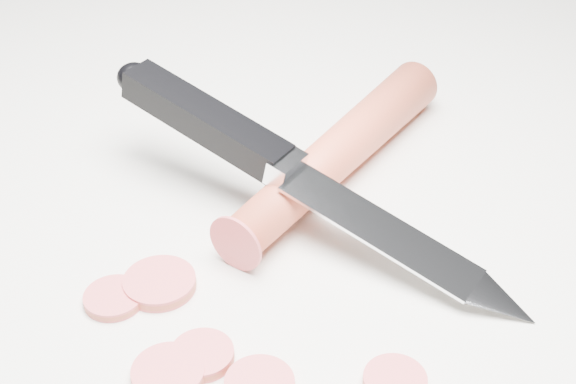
# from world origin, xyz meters

# --- Properties ---
(ground) EXTENTS (2.40, 2.40, 0.00)m
(ground) POSITION_xyz_m (0.00, 0.00, 0.00)
(ground) COLOR silver
(ground) RESTS_ON ground
(carrot) EXTENTS (0.10, 0.21, 0.03)m
(carrot) POSITION_xyz_m (0.00, 0.11, 0.02)
(carrot) COLOR #CD452B
(carrot) RESTS_ON ground
(carrot_slice_0) EXTENTS (0.03, 0.03, 0.01)m
(carrot_slice_0) POSITION_xyz_m (-0.09, -0.03, 0.00)
(carrot_slice_0) COLOR #D1474C
(carrot_slice_0) RESTS_ON ground
(carrot_slice_1) EXTENTS (0.03, 0.03, 0.01)m
(carrot_slice_1) POSITION_xyz_m (-0.03, -0.06, 0.00)
(carrot_slice_1) COLOR #D1474C
(carrot_slice_1) RESTS_ON ground
(carrot_slice_2) EXTENTS (0.03, 0.03, 0.01)m
(carrot_slice_2) POSITION_xyz_m (-0.04, -0.07, 0.00)
(carrot_slice_2) COLOR #D1474C
(carrot_slice_2) RESTS_ON ground
(carrot_slice_3) EXTENTS (0.03, 0.03, 0.01)m
(carrot_slice_3) POSITION_xyz_m (0.06, -0.05, 0.00)
(carrot_slice_3) COLOR #D1474C
(carrot_slice_3) RESTS_ON ground
(carrot_slice_5) EXTENTS (0.04, 0.04, 0.01)m
(carrot_slice_5) POSITION_xyz_m (-0.07, -0.02, 0.00)
(carrot_slice_5) COLOR #D1474C
(carrot_slice_5) RESTS_ON ground
(kitchen_knife) EXTENTS (0.28, 0.12, 0.07)m
(kitchen_knife) POSITION_xyz_m (-0.00, 0.06, 0.04)
(kitchen_knife) COLOR silver
(kitchen_knife) RESTS_ON ground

